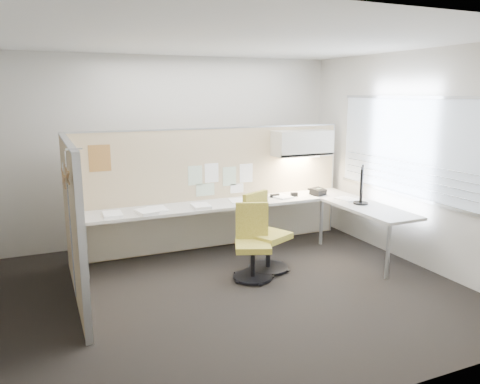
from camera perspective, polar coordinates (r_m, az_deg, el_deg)
name	(u,v)px	position (r m, az deg, el deg)	size (l,w,h in m)	color
floor	(219,292)	(5.53, -2.57, -12.14)	(5.50, 4.50, 0.01)	black
ceiling	(217,38)	(5.08, -2.88, 18.20)	(5.50, 4.50, 0.01)	white
wall_back	(165,150)	(7.24, -9.13, 5.06)	(5.50, 0.02, 2.80)	beige
wall_front	(340,225)	(3.17, 12.06, -3.91)	(5.50, 0.02, 2.80)	beige
wall_right	(412,159)	(6.61, 20.20, 3.82)	(0.02, 4.50, 2.80)	beige
window_pane	(411,148)	(6.57, 20.14, 5.11)	(0.01, 2.80, 1.30)	#98A4B0
partition_back	(214,189)	(6.88, -3.17, 0.40)	(4.10, 0.06, 1.75)	tan
partition_left	(73,223)	(5.40, -19.69, -3.52)	(0.06, 2.20, 1.75)	tan
desk	(251,211)	(6.66, 1.37, -2.39)	(4.00, 2.07, 0.73)	beige
overhead_bin	(302,143)	(7.18, 7.57, 5.93)	(0.90, 0.36, 0.38)	beige
task_light_strip	(302,157)	(7.20, 7.53, 4.27)	(0.60, 0.06, 0.02)	#FFEABF
pinned_papers	(220,178)	(6.84, -2.46, 1.70)	(1.01, 0.00, 0.47)	#8CBF8C
poster	(100,158)	(6.38, -16.73, 3.97)	(0.28, 0.00, 0.35)	orange
chair_left	(253,244)	(5.80, 1.54, -6.41)	(0.55, 0.56, 0.91)	black
chair_right	(264,235)	(6.07, 2.93, -5.22)	(0.61, 0.63, 0.99)	black
monitor	(362,183)	(6.70, 14.61, 1.07)	(0.34, 0.40, 0.52)	black
phone	(318,192)	(7.20, 9.46, 0.03)	(0.26, 0.24, 0.12)	black
stapler	(275,196)	(6.98, 4.27, -0.45)	(0.14, 0.04, 0.05)	black
tape_dispenser	(294,194)	(7.07, 6.62, -0.29)	(0.10, 0.06, 0.06)	black
coat_hook	(67,190)	(4.39, -20.35, 0.26)	(0.18, 0.45, 1.34)	silver
paper_stack_0	(112,214)	(6.15, -15.29, -2.64)	(0.23, 0.30, 0.03)	white
paper_stack_1	(157,209)	(6.33, -10.05, -2.05)	(0.23, 0.30, 0.02)	white
paper_stack_2	(201,206)	(6.36, -4.80, -1.73)	(0.23, 0.30, 0.04)	white
paper_stack_3	(238,201)	(6.70, -0.24, -1.11)	(0.23, 0.30, 0.01)	white
paper_stack_4	(281,197)	(6.98, 5.06, -0.58)	(0.23, 0.30, 0.02)	white
paper_stack_5	(347,199)	(6.97, 12.91, -0.86)	(0.23, 0.30, 0.02)	white
paper_stack_6	(147,212)	(6.15, -11.30, -2.39)	(0.23, 0.30, 0.04)	white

